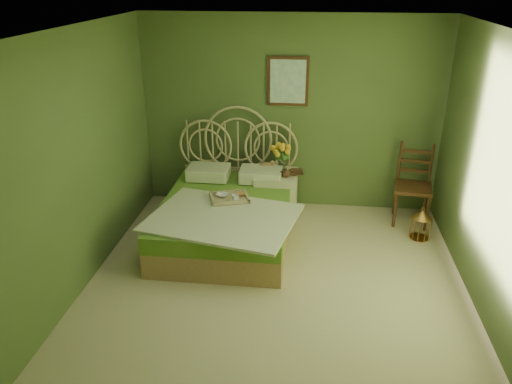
# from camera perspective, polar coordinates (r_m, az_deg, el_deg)

# --- Properties ---
(floor) EXTENTS (4.50, 4.50, 0.00)m
(floor) POSITION_cam_1_polar(r_m,az_deg,el_deg) (5.27, 2.12, -11.56)
(floor) COLOR #C3B58D
(floor) RESTS_ON ground
(ceiling) EXTENTS (4.50, 4.50, 0.00)m
(ceiling) POSITION_cam_1_polar(r_m,az_deg,el_deg) (4.32, 2.66, 17.81)
(ceiling) COLOR silver
(ceiling) RESTS_ON wall_back
(wall_back) EXTENTS (4.00, 0.00, 4.00)m
(wall_back) POSITION_cam_1_polar(r_m,az_deg,el_deg) (6.77, 3.91, 8.81)
(wall_back) COLOR #546A38
(wall_back) RESTS_ON floor
(wall_left) EXTENTS (0.00, 4.50, 4.50)m
(wall_left) POSITION_cam_1_polar(r_m,az_deg,el_deg) (5.18, -20.31, 2.52)
(wall_left) COLOR #546A38
(wall_left) RESTS_ON floor
(wall_right) EXTENTS (0.00, 4.50, 4.50)m
(wall_right) POSITION_cam_1_polar(r_m,az_deg,el_deg) (4.93, 26.22, 0.43)
(wall_right) COLOR #546A38
(wall_right) RESTS_ON floor
(wall_art) EXTENTS (0.54, 0.04, 0.64)m
(wall_art) POSITION_cam_1_polar(r_m,az_deg,el_deg) (6.65, 3.67, 12.51)
(wall_art) COLOR #3A1C0F
(wall_art) RESTS_ON wall_back
(bed) EXTENTS (1.80, 2.28, 1.41)m
(bed) POSITION_cam_1_polar(r_m,az_deg,el_deg) (6.19, -3.35, -2.52)
(bed) COLOR tan
(bed) RESTS_ON floor
(nightstand) EXTENTS (0.55, 0.55, 1.04)m
(nightstand) POSITION_cam_1_polar(r_m,az_deg,el_deg) (6.73, 2.38, 0.30)
(nightstand) COLOR beige
(nightstand) RESTS_ON floor
(chair) EXTENTS (0.52, 0.52, 1.04)m
(chair) POSITION_cam_1_polar(r_m,az_deg,el_deg) (6.81, 17.47, 1.40)
(chair) COLOR #3A1C0F
(chair) RESTS_ON floor
(birdcage) EXTENTS (0.25, 0.25, 0.38)m
(birdcage) POSITION_cam_1_polar(r_m,az_deg,el_deg) (6.52, 18.32, -3.57)
(birdcage) COLOR #B87A3B
(birdcage) RESTS_ON floor
(book_lower) EXTENTS (0.21, 0.24, 0.02)m
(book_lower) POSITION_cam_1_polar(r_m,az_deg,el_deg) (6.63, 3.93, 2.23)
(book_lower) COLOR #381E0F
(book_lower) RESTS_ON nightstand
(book_upper) EXTENTS (0.17, 0.22, 0.02)m
(book_upper) POSITION_cam_1_polar(r_m,az_deg,el_deg) (6.62, 3.93, 2.39)
(book_upper) COLOR #472819
(book_upper) RESTS_ON nightstand
(cereal_bowl) EXTENTS (0.18, 0.18, 0.04)m
(cereal_bowl) POSITION_cam_1_polar(r_m,az_deg,el_deg) (6.09, -3.90, -0.34)
(cereal_bowl) COLOR white
(cereal_bowl) RESTS_ON bed
(coffee_cup) EXTENTS (0.09, 0.09, 0.08)m
(coffee_cup) POSITION_cam_1_polar(r_m,az_deg,el_deg) (5.95, -2.39, -0.67)
(coffee_cup) COLOR white
(coffee_cup) RESTS_ON bed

